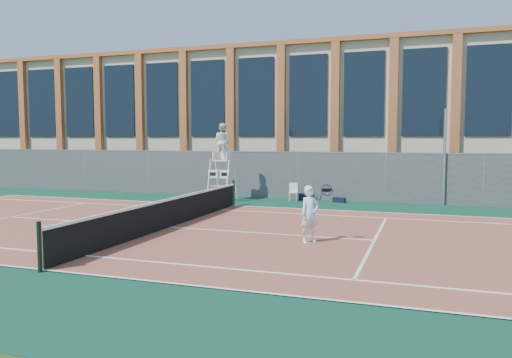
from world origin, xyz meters
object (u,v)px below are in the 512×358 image
(steel_pole, at_px, (444,157))
(umpire_chair, at_px, (222,144))
(plastic_chair, at_px, (293,190))
(tennis_player, at_px, (310,214))

(steel_pole, xyz_separation_m, umpire_chair, (-9.53, -1.65, 0.56))
(umpire_chair, bearing_deg, plastic_chair, 15.28)
(umpire_chair, bearing_deg, steel_pole, 9.83)
(plastic_chair, bearing_deg, steel_pole, 7.10)
(umpire_chair, bearing_deg, tennis_player, -53.34)
(steel_pole, bearing_deg, umpire_chair, -170.17)
(steel_pole, xyz_separation_m, plastic_chair, (-6.41, -0.80, -1.56))
(plastic_chair, xyz_separation_m, tennis_player, (2.75, -8.74, 0.31))
(steel_pole, relative_size, plastic_chair, 4.92)
(umpire_chair, xyz_separation_m, tennis_player, (5.87, -7.89, -1.81))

